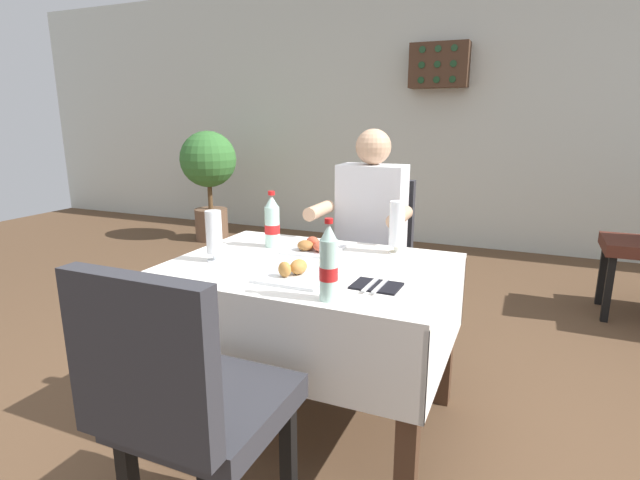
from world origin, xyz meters
name	(u,v)px	position (x,y,z in m)	size (l,w,h in m)	color
ground_plane	(297,440)	(0.00, 0.00, 0.00)	(11.00, 11.00, 0.00)	brown
back_wall	(452,113)	(0.00, 3.63, 1.36)	(11.00, 0.12, 2.71)	silver
main_dining_table	(311,302)	(-0.01, 0.17, 0.56)	(1.15, 0.85, 0.72)	white
chair_far_diner_seat	(369,254)	(-0.01, 0.99, 0.55)	(0.44, 0.50, 0.97)	#2D2D33
chair_near_camera_side	(188,402)	(-0.01, -0.65, 0.55)	(0.44, 0.50, 0.97)	#2D2D33
seated_diner_far	(368,232)	(0.01, 0.88, 0.71)	(0.50, 0.46, 1.26)	#282D42
plate_near_camera	(295,273)	(0.01, -0.01, 0.74)	(0.26, 0.26, 0.07)	white
plate_far_diner	(314,247)	(-0.07, 0.35, 0.75)	(0.24, 0.24, 0.06)	white
beer_glass_left	(397,228)	(0.27, 0.47, 0.84)	(0.07, 0.07, 0.24)	white
beer_glass_middle	(214,236)	(-0.40, 0.05, 0.83)	(0.07, 0.07, 0.22)	white
cola_bottle_primary	(329,265)	(0.21, -0.18, 0.85)	(0.06, 0.06, 0.28)	silver
cola_bottle_secondary	(272,223)	(-0.29, 0.36, 0.84)	(0.07, 0.07, 0.26)	silver
napkin_cutlery_set	(377,285)	(0.32, 0.01, 0.73)	(0.17, 0.19, 0.01)	black
potted_plant_corner	(209,171)	(-2.39, 2.77, 0.76)	(0.60, 0.60, 1.18)	brown
wall_bottle_rack	(439,65)	(-0.13, 3.46, 1.81)	(0.56, 0.21, 0.42)	#472D1E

